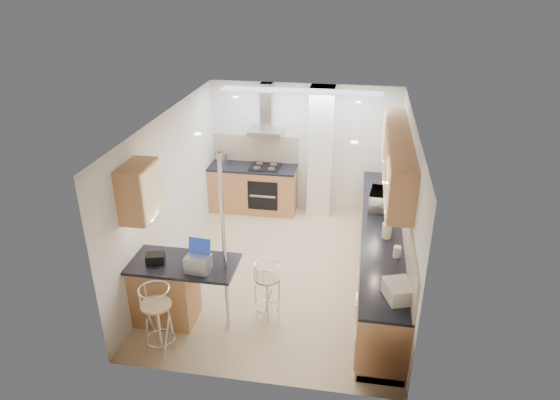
% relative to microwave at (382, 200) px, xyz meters
% --- Properties ---
extents(ground, '(4.80, 4.80, 0.00)m').
position_rel_microwave_xyz_m(ground, '(-1.47, -0.66, -1.07)').
color(ground, '#DAB491').
rests_on(ground, ground).
extents(room_shell, '(3.64, 4.84, 2.51)m').
position_rel_microwave_xyz_m(room_shell, '(-1.15, -0.28, 0.47)').
color(room_shell, white).
rests_on(room_shell, ground).
extents(right_counter, '(0.63, 4.40, 0.92)m').
position_rel_microwave_xyz_m(right_counter, '(0.03, -0.66, -0.61)').
color(right_counter, '#BE7D4C').
rests_on(right_counter, ground).
extents(back_counter, '(1.70, 0.63, 0.92)m').
position_rel_microwave_xyz_m(back_counter, '(-2.42, 1.44, -0.61)').
color(back_counter, '#BE7D4C').
rests_on(back_counter, ground).
extents(peninsula, '(1.47, 0.72, 0.94)m').
position_rel_microwave_xyz_m(peninsula, '(-2.60, -2.11, -0.59)').
color(peninsula, '#BE7D4C').
rests_on(peninsula, ground).
extents(microwave, '(0.42, 0.57, 0.30)m').
position_rel_microwave_xyz_m(microwave, '(0.00, 0.00, 0.00)').
color(microwave, silver).
rests_on(microwave, right_counter).
extents(laptop, '(0.32, 0.25, 0.21)m').
position_rel_microwave_xyz_m(laptop, '(-2.31, -2.26, -0.02)').
color(laptop, '#A5A8AD').
rests_on(laptop, peninsula).
extents(bag, '(0.27, 0.22, 0.13)m').
position_rel_microwave_xyz_m(bag, '(-2.92, -2.16, -0.07)').
color(bag, black).
rests_on(bag, peninsula).
extents(bar_stool_near, '(0.44, 0.44, 0.98)m').
position_rel_microwave_xyz_m(bar_stool_near, '(-2.70, -2.76, -0.58)').
color(bar_stool_near, tan).
rests_on(bar_stool_near, ground).
extents(bar_stool_end, '(0.52, 0.52, 0.90)m').
position_rel_microwave_xyz_m(bar_stool_end, '(-1.50, -1.89, -0.62)').
color(bar_stool_end, tan).
rests_on(bar_stool_end, ground).
extents(jar_a, '(0.14, 0.14, 0.17)m').
position_rel_microwave_xyz_m(jar_a, '(0.10, -0.08, -0.06)').
color(jar_a, beige).
rests_on(jar_a, right_counter).
extents(jar_b, '(0.13, 0.13, 0.14)m').
position_rel_microwave_xyz_m(jar_b, '(0.07, -0.22, -0.08)').
color(jar_b, beige).
rests_on(jar_b, right_counter).
extents(jar_c, '(0.18, 0.18, 0.22)m').
position_rel_microwave_xyz_m(jar_c, '(0.06, -0.94, -0.04)').
color(jar_c, '#B6B592').
rests_on(jar_c, right_counter).
extents(jar_d, '(0.13, 0.13, 0.15)m').
position_rel_microwave_xyz_m(jar_d, '(0.19, -1.46, -0.07)').
color(jar_d, silver).
rests_on(jar_d, right_counter).
extents(bread_bin, '(0.41, 0.45, 0.20)m').
position_rel_microwave_xyz_m(bread_bin, '(0.17, -2.39, -0.05)').
color(bread_bin, beige).
rests_on(bread_bin, right_counter).
extents(kettle, '(0.16, 0.16, 0.21)m').
position_rel_microwave_xyz_m(kettle, '(-3.03, 1.52, -0.04)').
color(kettle, '#A8AAAD').
rests_on(kettle, back_counter).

